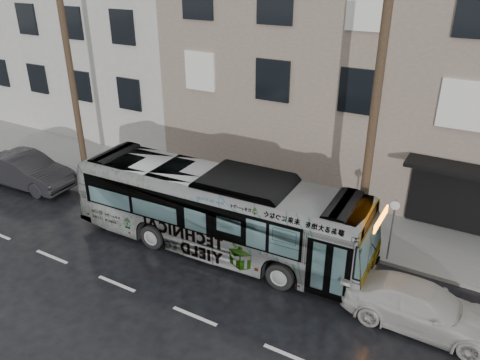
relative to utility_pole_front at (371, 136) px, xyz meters
The scene contains 9 objects.
ground 8.65m from the utility_pole_front, 153.08° to the right, with size 120.00×120.00×0.00m, color black.
sidewalk 8.11m from the utility_pole_front, 166.17° to the left, with size 90.00×3.60×0.15m, color gray.
building_taupe 9.56m from the utility_pole_front, 99.07° to the left, with size 20.00×12.00×11.00m, color gray.
utility_pole_front is the anchor object (origin of this frame).
utility_pole_rear 14.00m from the utility_pole_front, behind, with size 0.30×0.30×9.00m, color #453522.
sign_post 3.48m from the utility_pole_front, ahead, with size 0.06×0.06×2.40m, color slate.
bus 6.00m from the utility_pole_front, 154.89° to the right, with size 2.67×11.42×3.18m, color #B2B2B2.
white_sedan 5.56m from the utility_pole_front, 45.25° to the right, with size 1.86×4.57×1.33m, color #B5B2AC.
dark_sedan 16.16m from the utility_pole_front, behind, with size 1.71×4.90×1.61m, color black.
Camera 1 is at (9.98, -11.54, 9.90)m, focal length 35.00 mm.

